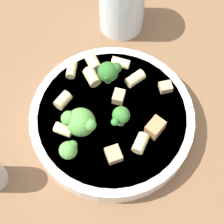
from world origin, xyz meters
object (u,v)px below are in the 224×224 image
broccoli_floret_3 (109,72)px  rigatoni_1 (64,130)px  rigatoni_5 (93,62)px  broccoli_floret_1 (67,148)px  chicken_chunk_3 (114,154)px  rigatoni_0 (92,77)px  rigatoni_2 (135,79)px  rigatoni_7 (72,70)px  drinking_glass (122,7)px  rigatoni_3 (140,143)px  chicken_chunk_1 (155,128)px  broccoli_floret_2 (119,118)px  pasta_bowl (112,119)px  rigatoni_4 (63,100)px  chicken_chunk_2 (166,87)px  chicken_chunk_0 (119,97)px  rigatoni_6 (121,63)px  broccoli_floret_0 (80,122)px

broccoli_floret_3 → rigatoni_1: broccoli_floret_3 is taller
rigatoni_5 → broccoli_floret_1: bearing=-58.7°
rigatoni_5 → chicken_chunk_3: size_ratio=1.29×
rigatoni_0 → rigatoni_2: bearing=40.8°
rigatoni_5 → rigatoni_7: (-0.01, -0.03, -0.00)m
drinking_glass → rigatoni_5: bearing=-69.8°
rigatoni_0 → rigatoni_2: rigatoni_0 is taller
rigatoni_3 → rigatoni_7: bearing=173.1°
broccoli_floret_3 → chicken_chunk_1: 0.10m
broccoli_floret_2 → rigatoni_2: bearing=114.1°
pasta_bowl → rigatoni_2: bearing=101.7°
rigatoni_3 → broccoli_floret_2: bearing=176.7°
rigatoni_1 → drinking_glass: 0.23m
rigatoni_2 → rigatoni_4: 0.11m
chicken_chunk_2 → drinking_glass: 0.16m
rigatoni_5 → rigatoni_7: bearing=-114.8°
chicken_chunk_0 → rigatoni_7: bearing=-170.1°
broccoli_floret_2 → drinking_glass: bearing=131.3°
broccoli_floret_1 → rigatoni_1: size_ratio=1.35×
broccoli_floret_1 → rigatoni_0: 0.12m
broccoli_floret_1 → rigatoni_1: broccoli_floret_1 is taller
broccoli_floret_3 → broccoli_floret_1: bearing=-72.2°
broccoli_floret_1 → chicken_chunk_1: size_ratio=1.34×
rigatoni_5 → chicken_chunk_0: (0.07, -0.02, -0.00)m
broccoli_floret_2 → rigatoni_5: 0.11m
pasta_bowl → rigatoni_3: (0.06, -0.01, 0.02)m
rigatoni_6 → chicken_chunk_2: rigatoni_6 is taller
chicken_chunk_3 → chicken_chunk_2: bearing=97.0°
broccoli_floret_3 → chicken_chunk_0: 0.04m
broccoli_floret_0 → chicken_chunk_0: broccoli_floret_0 is taller
broccoli_floret_0 → drinking_glass: size_ratio=0.48×
rigatoni_6 → broccoli_floret_3: bearing=-79.5°
broccoli_floret_3 → rigatoni_5: bearing=174.2°
rigatoni_0 → chicken_chunk_3: size_ratio=1.25×
broccoli_floret_3 → rigatoni_0: broccoli_floret_3 is taller
rigatoni_1 → chicken_chunk_3: rigatoni_1 is taller
chicken_chunk_2 → broccoli_floret_3: bearing=-146.3°
pasta_bowl → drinking_glass: bearing=128.3°
broccoli_floret_2 → drinking_glass: 0.21m
pasta_bowl → rigatoni_5: 0.09m
rigatoni_6 → drinking_glass: bearing=131.6°
rigatoni_1 → rigatoni_6: size_ratio=0.92×
rigatoni_2 → chicken_chunk_3: rigatoni_2 is taller
rigatoni_7 → rigatoni_5: bearing=65.2°
chicken_chunk_0 → chicken_chunk_1: bearing=-2.3°
chicken_chunk_0 → chicken_chunk_3: 0.09m
pasta_bowl → rigatoni_4: bearing=-152.5°
rigatoni_0 → rigatoni_6: bearing=74.1°
rigatoni_4 → rigatoni_1: bearing=-42.7°
pasta_bowl → rigatoni_1: 0.07m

